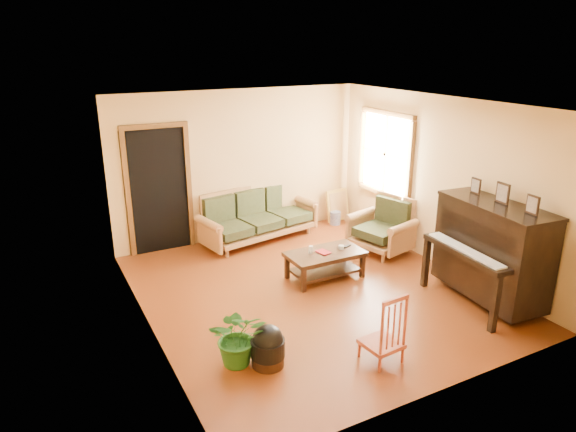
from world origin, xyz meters
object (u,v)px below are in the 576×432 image
coffee_table (325,265)px  piano (491,253)px  sofa (259,215)px  ceramic_crock (335,218)px  potted_plant (238,336)px  armchair (381,226)px  red_chair (382,327)px  footstool (268,351)px

coffee_table → piano: (1.57, -1.61, 0.48)m
coffee_table → piano: piano is taller
sofa → ceramic_crock: 1.65m
sofa → coffee_table: 1.90m
potted_plant → coffee_table: bearing=35.5°
coffee_table → ceramic_crock: (1.42, 1.91, -0.08)m
coffee_table → ceramic_crock: size_ratio=4.47×
armchair → red_chair: armchair is taller
coffee_table → footstool: coffee_table is taller
sofa → footstool: sofa is taller
armchair → piano: 2.06m
sofa → piano: (1.77, -3.48, 0.24)m
coffee_table → potted_plant: size_ratio=1.67×
ceramic_crock → potted_plant: bearing=-135.6°
footstool → red_chair: size_ratio=0.45×
footstool → potted_plant: bearing=147.1°
footstool → red_chair: bearing=-23.4°
piano → potted_plant: (-3.53, 0.22, -0.35)m
coffee_table → armchair: armchair is taller
red_chair → armchair: bearing=48.0°
ceramic_crock → footstool: bearing=-131.8°
coffee_table → ceramic_crock: 2.38m
sofa → potted_plant: bearing=-129.0°
sofa → ceramic_crock: size_ratio=8.33×
sofa → armchair: (1.54, -1.44, 0.01)m
footstool → armchair: bearing=33.3°
armchair → piano: piano is taller
sofa → potted_plant: sofa is taller
piano → potted_plant: size_ratio=2.31×
armchair → potted_plant: 3.77m
armchair → piano: bearing=-98.1°
piano → red_chair: 2.19m
footstool → ceramic_crock: size_ratio=1.48×
potted_plant → piano: bearing=-3.5°
piano → footstool: bearing=-175.5°
red_chair → sofa: bearing=80.2°
armchair → potted_plant: armchair is taller
coffee_table → armchair: (1.34, 0.42, 0.26)m
piano → ceramic_crock: (-0.15, 3.53, -0.56)m
sofa → coffee_table: size_ratio=1.86×
red_chair → footstool: bearing=151.8°
coffee_table → red_chair: bearing=-104.9°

